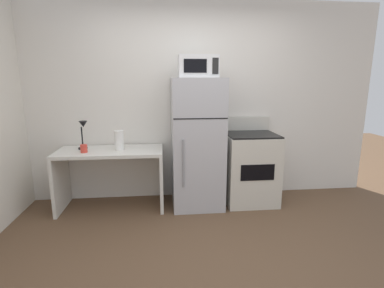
{
  "coord_description": "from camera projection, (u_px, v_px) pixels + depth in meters",
  "views": [
    {
      "loc": [
        -0.42,
        -2.21,
        1.58
      ],
      "look_at": [
        -0.07,
        1.1,
        0.85
      ],
      "focal_mm": 27.05,
      "sensor_mm": 36.0,
      "label": 1
    }
  ],
  "objects": [
    {
      "name": "oven_range",
      "position": [
        250.0,
        168.0,
        3.8
      ],
      "size": [
        0.65,
        0.61,
        1.1
      ],
      "color": "beige",
      "rests_on": "ground"
    },
    {
      "name": "desk_lamp",
      "position": [
        83.0,
        130.0,
        3.54
      ],
      "size": [
        0.14,
        0.12,
        0.35
      ],
      "color": "black",
      "rests_on": "desk"
    },
    {
      "name": "coffee_mug",
      "position": [
        84.0,
        149.0,
        3.42
      ],
      "size": [
        0.08,
        0.08,
        0.09
      ],
      "primitive_type": "cylinder",
      "color": "#D83F33",
      "rests_on": "desk"
    },
    {
      "name": "wall_back_white",
      "position": [
        193.0,
        102.0,
        3.91
      ],
      "size": [
        5.0,
        0.1,
        2.6
      ],
      "primitive_type": "cube",
      "color": "silver",
      "rests_on": "ground"
    },
    {
      "name": "ground_plane",
      "position": [
        213.0,
        265.0,
        2.53
      ],
      "size": [
        12.0,
        12.0,
        0.0
      ],
      "primitive_type": "plane",
      "color": "brown"
    },
    {
      "name": "refrigerator",
      "position": [
        197.0,
        144.0,
        3.64
      ],
      "size": [
        0.63,
        0.65,
        1.62
      ],
      "color": "#B7B7BC",
      "rests_on": "ground"
    },
    {
      "name": "desk",
      "position": [
        111.0,
        167.0,
        3.6
      ],
      "size": [
        1.28,
        0.6,
        0.75
      ],
      "color": "silver",
      "rests_on": "ground"
    },
    {
      "name": "paper_towel_roll",
      "position": [
        119.0,
        140.0,
        3.53
      ],
      "size": [
        0.11,
        0.11,
        0.24
      ],
      "primitive_type": "cylinder",
      "color": "white",
      "rests_on": "desk"
    },
    {
      "name": "microwave",
      "position": [
        198.0,
        67.0,
        3.42
      ],
      "size": [
        0.46,
        0.35,
        0.26
      ],
      "color": "silver",
      "rests_on": "refrigerator"
    }
  ]
}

